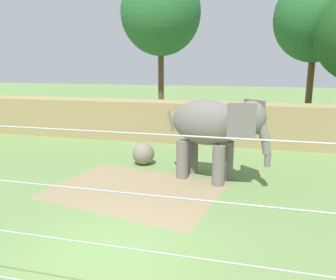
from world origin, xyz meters
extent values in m
plane|color=#6B8E4C|center=(0.00, 0.00, 0.00)|extent=(120.00, 120.00, 0.00)
cube|color=#937F5B|center=(-0.85, 4.00, 0.00)|extent=(6.24, 5.14, 0.01)
cube|color=tan|center=(0.00, 11.74, 1.08)|extent=(36.00, 1.80, 2.17)
cylinder|color=slate|center=(2.06, 5.93, 0.71)|extent=(0.45, 0.45, 1.43)
cylinder|color=slate|center=(1.82, 5.18, 0.71)|extent=(0.45, 0.45, 1.43)
cylinder|color=slate|center=(0.68, 6.38, 0.71)|extent=(0.45, 0.45, 1.43)
cylinder|color=slate|center=(0.43, 5.63, 0.71)|extent=(0.45, 0.45, 1.43)
ellipsoid|color=slate|center=(1.25, 5.78, 2.12)|extent=(2.96, 2.18, 1.63)
ellipsoid|color=slate|center=(2.83, 5.27, 2.41)|extent=(1.31, 1.38, 1.18)
cube|color=slate|center=(2.92, 5.88, 2.41)|extent=(0.74, 0.70, 1.12)
cube|color=slate|center=(2.55, 4.72, 2.41)|extent=(0.92, 0.21, 1.12)
cylinder|color=slate|center=(3.25, 5.13, 1.99)|extent=(0.58, 0.46, 0.64)
cylinder|color=slate|center=(3.37, 5.10, 1.54)|extent=(0.43, 0.37, 0.60)
cylinder|color=slate|center=(3.44, 5.07, 1.12)|extent=(0.26, 0.26, 0.56)
cylinder|color=slate|center=(-0.16, 6.24, 2.02)|extent=(0.33, 0.19, 0.81)
sphere|color=gray|center=(-1.52, 6.92, 0.47)|extent=(0.94, 0.94, 0.94)
cylinder|color=#B7B7BC|center=(0.00, -2.78, 1.34)|extent=(9.24, 0.02, 0.02)
cylinder|color=#B7B7BC|center=(0.00, -2.78, 2.04)|extent=(9.24, 0.02, 0.02)
cylinder|color=#B7B7BC|center=(0.00, -2.78, 2.74)|extent=(9.24, 0.02, 0.02)
cylinder|color=#B7B7BC|center=(0.00, -2.78, 3.44)|extent=(9.24, 0.02, 0.02)
cylinder|color=brown|center=(6.55, 18.79, 2.41)|extent=(0.44, 0.44, 4.81)
ellipsoid|color=#286633|center=(6.55, 18.79, 7.12)|extent=(5.42, 5.42, 5.69)
cylinder|color=brown|center=(-4.09, 19.03, 2.67)|extent=(0.44, 0.44, 5.35)
ellipsoid|color=#286633|center=(-4.09, 19.03, 7.85)|extent=(5.89, 5.89, 6.19)
camera|label=1|loc=(2.89, -6.14, 4.17)|focal=35.92mm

